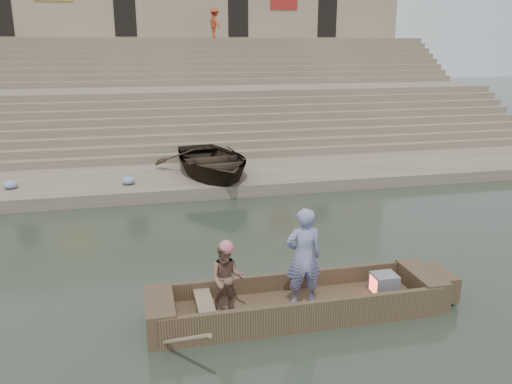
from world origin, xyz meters
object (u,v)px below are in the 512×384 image
object	(u,v)px
standing_man	(303,257)
television	(384,284)
main_rowboat	(298,308)
beached_rowboat	(212,161)
rowing_man	(227,279)
pedestrian	(215,23)

from	to	relation	value
standing_man	television	size ratio (longest dim) A/B	4.06
main_rowboat	beached_rowboat	xyz separation A→B (m)	(-0.25, 9.40, 0.79)
rowing_man	beached_rowboat	world-z (taller)	rowing_man
beached_rowboat	pedestrian	xyz separation A→B (m)	(2.39, 14.13, 5.14)
rowing_man	main_rowboat	bearing A→B (deg)	14.83
rowing_man	beached_rowboat	xyz separation A→B (m)	(1.11, 9.45, 0.02)
pedestrian	rowing_man	bearing A→B (deg)	155.86
pedestrian	main_rowboat	bearing A→B (deg)	159.10
rowing_man	television	bearing A→B (deg)	13.61
standing_man	rowing_man	world-z (taller)	standing_man
standing_man	television	world-z (taller)	standing_man
television	beached_rowboat	world-z (taller)	beached_rowboat
rowing_man	beached_rowboat	distance (m)	9.51
standing_man	pedestrian	world-z (taller)	pedestrian
television	main_rowboat	bearing A→B (deg)	180.00
rowing_man	television	size ratio (longest dim) A/B	2.88
standing_man	rowing_man	distance (m)	1.45
rowing_man	pedestrian	xyz separation A→B (m)	(3.49, 23.58, 5.17)
standing_man	pedestrian	bearing A→B (deg)	-94.12
television	rowing_man	bearing A→B (deg)	-179.04
main_rowboat	television	xyz separation A→B (m)	(1.73, 0.00, 0.31)
main_rowboat	television	world-z (taller)	television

